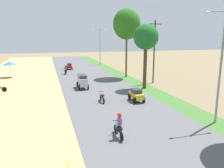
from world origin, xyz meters
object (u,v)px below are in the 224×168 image
Objects in this scene: streetlamp_mid at (100,44)px; car_hatchback_yellow at (136,95)px; motorbike_foreground_rider at (119,126)px; utility_pole_near at (154,51)px; car_van_silver at (82,81)px; median_tree_second at (146,38)px; vendor_umbrella at (10,63)px; motorbike_ahead_third at (66,70)px; streetlamp_near at (221,60)px; median_tree_third at (127,24)px; motorbike_ahead_second at (102,97)px; car_hatchback_red at (69,66)px.

streetlamp_mid is 4.02× the size of car_hatchback_yellow.
motorbike_foreground_rider is (-7.73, -37.46, -3.83)m from streetlamp_mid.
streetlamp_mid is 0.95× the size of utility_pole_near.
car_van_silver reaches higher than car_hatchback_yellow.
vendor_umbrella is at bearing 142.51° from median_tree_second.
car_van_silver is at bearing -84.48° from motorbike_ahead_third.
streetlamp_near is at bearing 3.20° from motorbike_foreground_rider.
streetlamp_near is 4.02× the size of car_hatchback_yellow.
median_tree_third reaches higher than car_hatchback_yellow.
median_tree_third is at bearing 112.51° from utility_pole_near.
motorbike_foreground_rider is 1.00× the size of motorbike_ahead_second.
vendor_umbrella is 21.79m from median_tree_second.
motorbike_ahead_third is (-11.17, 10.37, -3.58)m from utility_pole_near.
streetlamp_mid is 10.60m from car_hatchback_red.
streetlamp_near reaches higher than vendor_umbrella.
median_tree_third reaches higher than motorbike_foreground_rider.
motorbike_foreground_rider is (9.65, -25.33, -1.45)m from vendor_umbrella.
vendor_umbrella is at bearing 110.87° from motorbike_foreground_rider.
car_hatchback_yellow is at bearing 117.66° from streetlamp_near.
utility_pole_near reaches higher than motorbike_foreground_rider.
median_tree_third is 4.36× the size of car_van_silver.
motorbike_ahead_third is at bearing -126.87° from streetlamp_mid.
streetlamp_near reaches higher than streetlamp_mid.
car_hatchback_red is at bearing 125.94° from median_tree_third.
motorbike_ahead_third is (-8.85, -11.79, -3.83)m from streetlamp_mid.
streetlamp_mid is 24.65m from car_van_silver.
median_tree_second is 4.33× the size of motorbike_foreground_rider.
median_tree_second is 15.28m from motorbike_foreground_rider.
vendor_umbrella is 20.37m from motorbike_ahead_second.
streetlamp_mid reaches higher than car_hatchback_yellow.
car_van_silver is 1.34× the size of motorbike_ahead_third.
utility_pole_near is (2.14, -5.17, -3.76)m from median_tree_third.
streetlamp_mid is (0.37, 25.19, -1.52)m from median_tree_second.
motorbike_ahead_third is (-5.29, 18.45, 0.11)m from car_hatchback_yellow.
median_tree_third is at bearing 37.61° from car_van_silver.
median_tree_third reaches higher than median_tree_second.
car_van_silver is 1.34× the size of motorbike_ahead_second.
motorbike_foreground_rider is at bearing -101.66° from streetlamp_mid.
streetlamp_mid is 3.35× the size of car_van_silver.
car_hatchback_yellow is at bearing -13.34° from motorbike_ahead_second.
median_tree_second reaches higher than motorbike_foreground_rider.
car_van_silver is 11.37m from motorbike_ahead_third.
utility_pole_near is at bearing 38.59° from motorbike_ahead_second.
car_hatchback_red is at bearing 89.87° from motorbike_foreground_rider.
utility_pole_near is at bearing -26.97° from vendor_umbrella.
car_hatchback_yellow is 8.29m from car_van_silver.
motorbike_ahead_second is (0.92, -6.37, -0.45)m from car_van_silver.
motorbike_ahead_second is (-6.83, 7.56, -4.12)m from streetlamp_near.
streetlamp_mid is 30.71m from car_hatchback_yellow.
streetlamp_mid reaches higher than car_hatchback_red.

